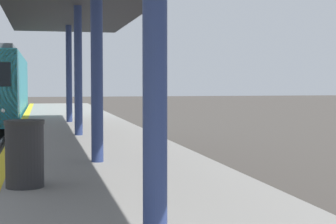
# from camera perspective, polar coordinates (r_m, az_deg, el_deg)

# --- Properties ---
(train) EXTENTS (2.73, 17.99, 4.29)m
(train) POSITION_cam_1_polar(r_m,az_deg,el_deg) (34.14, -16.72, 2.25)
(train) COLOR black
(train) RESTS_ON ground
(trash_bin) EXTENTS (0.59, 0.59, 1.00)m
(trash_bin) POSITION_cam_1_polar(r_m,az_deg,el_deg) (8.65, -14.36, -4.11)
(trash_bin) COLOR #262628
(trash_bin) RESTS_ON platform_right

